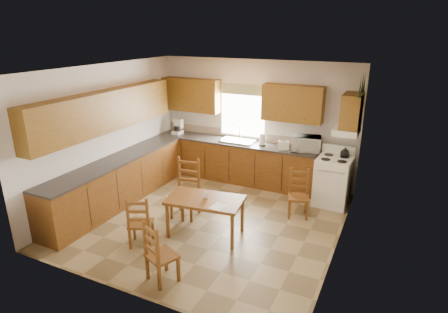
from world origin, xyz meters
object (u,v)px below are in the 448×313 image
at_px(chair_near_right, 162,252).
at_px(chair_far_right, 299,194).
at_px(chair_far_left, 185,189).
at_px(dining_table, 205,217).
at_px(stove, 333,182).
at_px(microwave, 306,144).
at_px(chair_near_left, 141,220).

xyz_separation_m(chair_near_right, chair_far_right, (1.19, 2.65, -0.01)).
distance_m(chair_near_right, chair_far_left, 1.89).
xyz_separation_m(chair_near_right, chair_far_left, (-0.69, 1.76, 0.09)).
xyz_separation_m(dining_table, chair_far_right, (1.23, 1.32, 0.11)).
relative_size(dining_table, chair_far_right, 1.40).
bearing_deg(chair_far_right, stove, 42.60).
height_order(dining_table, chair_near_right, chair_near_right).
distance_m(microwave, chair_near_left, 3.70).
relative_size(dining_table, chair_near_right, 1.37).
xyz_separation_m(chair_near_left, chair_far_left, (0.14, 1.14, 0.11)).
relative_size(microwave, chair_near_left, 0.61).
distance_m(dining_table, chair_near_right, 1.34).
bearing_deg(chair_far_left, chair_far_right, 19.18).
bearing_deg(stove, dining_table, -125.78).
distance_m(microwave, chair_near_right, 3.95).
bearing_deg(chair_near_left, chair_near_right, 118.58).
relative_size(stove, chair_near_left, 1.09).
xyz_separation_m(stove, chair_far_left, (-2.35, -1.69, 0.07)).
distance_m(chair_near_right, chair_far_right, 2.91).
relative_size(chair_near_left, chair_far_right, 0.98).
height_order(chair_near_right, chair_far_right, chair_near_right).
xyz_separation_m(dining_table, chair_near_left, (-0.79, -0.71, 0.10)).
distance_m(chair_near_left, chair_far_left, 1.15).
height_order(dining_table, chair_far_left, chair_far_left).
relative_size(dining_table, chair_far_left, 1.15).
bearing_deg(chair_near_right, chair_far_right, -90.11).
bearing_deg(microwave, chair_near_left, -133.19).
distance_m(microwave, chair_far_right, 1.30).
bearing_deg(chair_far_left, chair_near_right, -74.80).
bearing_deg(dining_table, stove, 43.80).
distance_m(stove, dining_table, 2.71).
xyz_separation_m(chair_far_left, chair_far_right, (1.88, 0.90, -0.10)).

